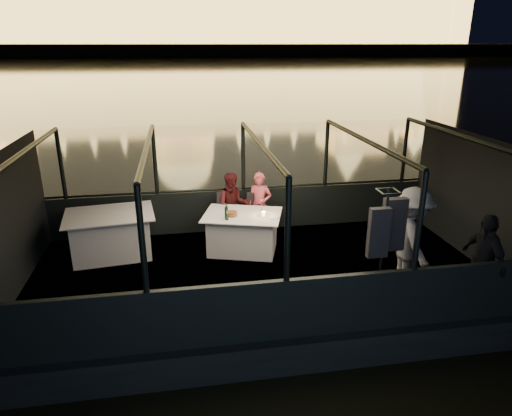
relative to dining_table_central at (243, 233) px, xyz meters
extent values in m
plane|color=black|center=(0.18, 79.13, -0.89)|extent=(500.00, 500.00, 0.00)
cube|color=black|center=(0.18, -0.87, -0.89)|extent=(8.60, 4.40, 1.00)
cube|color=black|center=(0.18, -0.87, -0.41)|extent=(8.00, 4.00, 0.04)
cube|color=black|center=(0.18, 1.13, 0.06)|extent=(8.00, 0.08, 0.90)
cube|color=black|center=(0.18, -2.87, 0.06)|extent=(8.00, 0.08, 0.90)
cube|color=#423D33|center=(0.18, 209.13, 0.11)|extent=(400.00, 140.00, 6.00)
cube|color=silver|center=(0.00, 0.00, 0.00)|extent=(1.69, 1.43, 0.77)
cube|color=white|center=(-2.47, 0.22, 0.00)|extent=(1.74, 1.35, 0.85)
cube|color=black|center=(-0.22, 0.58, 0.06)|extent=(0.59, 0.59, 0.98)
cube|color=black|center=(0.41, 0.59, 0.06)|extent=(0.50, 0.50, 0.93)
imported|color=#E2525F|center=(0.46, 0.72, 0.36)|extent=(0.57, 0.47, 1.36)
imported|color=#421215|center=(-0.09, 0.72, 0.36)|extent=(0.68, 0.53, 1.38)
imported|color=silver|center=(2.45, -1.90, 0.47)|extent=(0.71, 1.17, 1.75)
imported|color=black|center=(3.31, -2.52, 0.47)|extent=(0.43, 0.91, 1.50)
cylinder|color=#133416|center=(-0.33, -0.23, 0.53)|extent=(0.07, 0.07, 0.31)
cylinder|color=brown|center=(-0.21, -0.05, 0.42)|extent=(0.22, 0.22, 0.08)
cylinder|color=#FFAA3F|center=(0.38, -0.15, 0.42)|extent=(0.07, 0.07, 0.09)
cylinder|color=white|center=(0.55, -0.25, 0.39)|extent=(0.28, 0.28, 0.02)
cylinder|color=white|center=(-0.11, 0.07, 0.39)|extent=(0.25, 0.25, 0.01)
camera|label=1|loc=(-1.10, -8.05, 3.45)|focal=32.00mm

